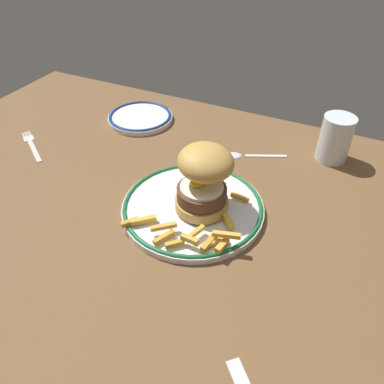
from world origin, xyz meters
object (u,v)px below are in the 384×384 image
(water_glass, at_px, (335,141))
(spoon, at_px, (241,155))
(burger, at_px, (204,178))
(side_plate, at_px, (140,117))
(fork, at_px, (32,145))
(dinner_plate, at_px, (192,208))

(water_glass, distance_m, spoon, 0.20)
(burger, distance_m, water_glass, 0.33)
(burger, bearing_deg, water_glass, 56.87)
(side_plate, bearing_deg, spoon, -8.63)
(burger, bearing_deg, side_plate, 139.40)
(water_glass, xyz_separation_m, fork, (-0.62, -0.24, -0.04))
(water_glass, relative_size, side_plate, 0.62)
(side_plate, distance_m, spoon, 0.28)
(dinner_plate, xyz_separation_m, side_plate, (-0.26, 0.25, -0.00))
(burger, distance_m, fork, 0.45)
(spoon, bearing_deg, side_plate, 171.37)
(burger, distance_m, spoon, 0.21)
(fork, bearing_deg, burger, -4.32)
(water_glass, relative_size, fork, 0.78)
(dinner_plate, height_order, burger, burger)
(burger, xyz_separation_m, side_plate, (-0.28, 0.24, -0.07))
(water_glass, height_order, side_plate, water_glass)
(burger, relative_size, side_plate, 0.77)
(dinner_plate, height_order, fork, dinner_plate)
(water_glass, bearing_deg, side_plate, -176.05)
(dinner_plate, distance_m, spoon, 0.21)
(burger, bearing_deg, dinner_plate, -146.76)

